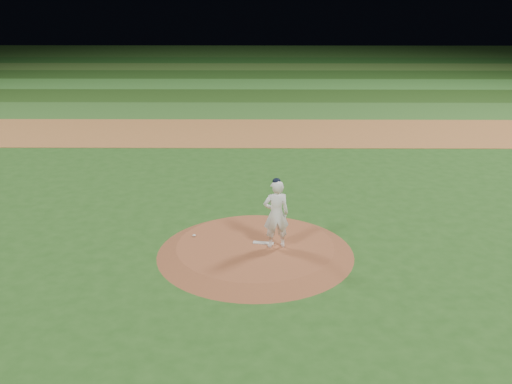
# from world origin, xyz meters

# --- Properties ---
(ground) EXTENTS (120.00, 120.00, 0.00)m
(ground) POSITION_xyz_m (0.00, 0.00, 0.00)
(ground) COLOR #25521A
(ground) RESTS_ON ground
(infield_dirt_band) EXTENTS (70.00, 6.00, 0.02)m
(infield_dirt_band) POSITION_xyz_m (0.00, 14.00, 0.01)
(infield_dirt_band) COLOR #A56633
(infield_dirt_band) RESTS_ON ground
(outfield_stripe_0) EXTENTS (70.00, 5.00, 0.02)m
(outfield_stripe_0) POSITION_xyz_m (0.00, 19.50, 0.01)
(outfield_stripe_0) COLOR #306324
(outfield_stripe_0) RESTS_ON ground
(outfield_stripe_1) EXTENTS (70.00, 5.00, 0.02)m
(outfield_stripe_1) POSITION_xyz_m (0.00, 24.50, 0.01)
(outfield_stripe_1) COLOR #224616
(outfield_stripe_1) RESTS_ON ground
(outfield_stripe_2) EXTENTS (70.00, 5.00, 0.02)m
(outfield_stripe_2) POSITION_xyz_m (0.00, 29.50, 0.01)
(outfield_stripe_2) COLOR #36792C
(outfield_stripe_2) RESTS_ON ground
(outfield_stripe_3) EXTENTS (70.00, 5.00, 0.02)m
(outfield_stripe_3) POSITION_xyz_m (0.00, 34.50, 0.01)
(outfield_stripe_3) COLOR #224A17
(outfield_stripe_3) RESTS_ON ground
(outfield_stripe_4) EXTENTS (70.00, 5.00, 0.02)m
(outfield_stripe_4) POSITION_xyz_m (0.00, 39.50, 0.01)
(outfield_stripe_4) COLOR #396424
(outfield_stripe_4) RESTS_ON ground
(outfield_stripe_5) EXTENTS (70.00, 5.00, 0.02)m
(outfield_stripe_5) POSITION_xyz_m (0.00, 44.50, 0.01)
(outfield_stripe_5) COLOR #1C4C18
(outfield_stripe_5) RESTS_ON ground
(pitchers_mound) EXTENTS (5.50, 5.50, 0.25)m
(pitchers_mound) POSITION_xyz_m (0.00, 0.00, 0.12)
(pitchers_mound) COLOR brown
(pitchers_mound) RESTS_ON ground
(pitching_rubber) EXTENTS (0.60, 0.24, 0.03)m
(pitching_rubber) POSITION_xyz_m (0.22, 0.10, 0.26)
(pitching_rubber) COLOR silver
(pitching_rubber) RESTS_ON pitchers_mound
(rosin_bag) EXTENTS (0.11, 0.11, 0.06)m
(rosin_bag) POSITION_xyz_m (-1.78, 0.57, 0.28)
(rosin_bag) COLOR silver
(rosin_bag) RESTS_ON pitchers_mound
(pitcher_on_mound) EXTENTS (0.78, 0.58, 2.00)m
(pitcher_on_mound) POSITION_xyz_m (0.57, -0.10, 1.23)
(pitcher_on_mound) COLOR white
(pitcher_on_mound) RESTS_ON pitchers_mound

